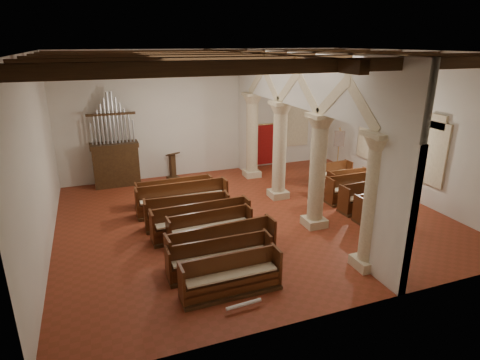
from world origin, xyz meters
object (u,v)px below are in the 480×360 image
at_px(processional_banner, 338,157).
at_px(aisle_pew_0, 378,211).
at_px(pipe_organ, 115,157).
at_px(lectern, 173,168).
at_px(nave_pew_0, 231,281).

height_order(processional_banner, aisle_pew_0, processional_banner).
xyz_separation_m(pipe_organ, lectern, (2.58, -0.01, -0.81)).
distance_m(lectern, nave_pew_0, 9.83).
bearing_deg(aisle_pew_0, nave_pew_0, -161.75).
distance_m(processional_banner, aisle_pew_0, 5.87).
xyz_separation_m(pipe_organ, nave_pew_0, (2.13, -9.83, -1.01)).
bearing_deg(lectern, nave_pew_0, -112.10).
bearing_deg(processional_banner, lectern, -168.32).
xyz_separation_m(processional_banner, aisle_pew_0, (-1.87, -5.55, -0.43)).
distance_m(pipe_organ, processional_banner, 10.83).
bearing_deg(lectern, aisle_pew_0, -69.42).
height_order(lectern, processional_banner, processional_banner).
bearing_deg(aisle_pew_0, processional_banner, 69.63).
relative_size(lectern, nave_pew_0, 0.50).
bearing_deg(pipe_organ, lectern, -0.27).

